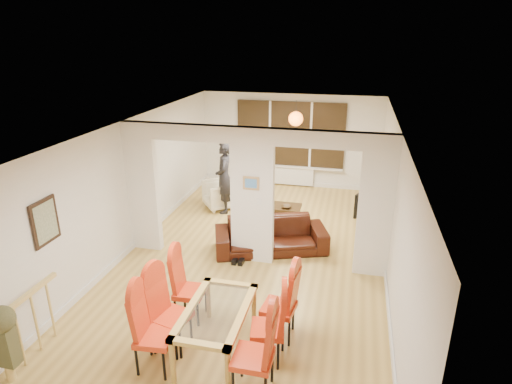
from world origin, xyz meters
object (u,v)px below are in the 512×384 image
(person, at_px, (224,177))
(television, at_px, (360,200))
(dining_table, at_px, (217,330))
(sofa, at_px, (271,236))
(dining_chair_lc, at_px, (190,287))
(dining_chair_rc, at_px, (279,302))
(dining_chair_ra, at_px, (253,352))
(dining_chair_rb, at_px, (268,324))
(dining_chair_la, at_px, (155,331))
(coffee_table, at_px, (277,210))
(bowl, at_px, (286,207))
(dining_chair_lb, at_px, (171,312))
(armchair, at_px, (220,194))
(bottle, at_px, (267,199))

(person, distance_m, television, 3.37)
(dining_table, distance_m, sofa, 3.05)
(dining_chair_lc, bearing_deg, dining_chair_rc, -7.22)
(dining_chair_ra, bearing_deg, dining_chair_rb, 84.91)
(dining_chair_la, relative_size, dining_chair_rc, 1.01)
(sofa, distance_m, person, 2.34)
(coffee_table, bearing_deg, sofa, -83.75)
(dining_chair_rc, xyz_separation_m, coffee_table, (-0.82, 4.32, -0.43))
(person, distance_m, bowl, 1.64)
(dining_chair_lb, distance_m, television, 6.13)
(dining_chair_lb, relative_size, dining_chair_lc, 1.05)
(coffee_table, bearing_deg, dining_chair_la, -96.55)
(dining_chair_lb, xyz_separation_m, sofa, (0.76, 3.11, -0.25))
(coffee_table, bearing_deg, dining_chair_rc, -79.24)
(dining_chair_ra, distance_m, dining_chair_rc, 1.09)
(dining_chair_rb, relative_size, coffee_table, 0.99)
(television, height_order, coffee_table, television)
(dining_table, distance_m, dining_chair_ra, 0.90)
(dining_chair_rb, height_order, television, dining_chair_rb)
(bowl, bearing_deg, dining_chair_ra, -84.83)
(dining_chair_ra, xyz_separation_m, sofa, (-0.51, 3.62, -0.27))
(armchair, distance_m, coffee_table, 1.52)
(dining_chair_lb, xyz_separation_m, dining_chair_rb, (1.32, 0.09, -0.03))
(armchair, bearing_deg, sofa, 3.65)
(dining_chair_rb, distance_m, bottle, 4.91)
(dining_chair_lc, relative_size, person, 0.62)
(dining_chair_lc, distance_m, person, 4.23)
(dining_chair_lb, relative_size, dining_chair_rc, 1.03)
(television, relative_size, coffee_table, 0.93)
(dining_chair_lb, relative_size, bottle, 3.92)
(armchair, distance_m, person, 0.61)
(dining_chair_la, bearing_deg, dining_chair_lc, 82.35)
(sofa, height_order, person, person)
(bowl, bearing_deg, person, 177.93)
(person, height_order, bottle, person)
(dining_chair_lb, height_order, dining_chair_rb, dining_chair_lb)
(dining_chair_ra, distance_m, person, 5.71)
(dining_chair_la, distance_m, bowl, 5.26)
(dining_table, relative_size, armchair, 1.91)
(dining_chair_lb, bearing_deg, dining_chair_lc, 103.26)
(dining_chair_rc, xyz_separation_m, person, (-2.12, 4.26, 0.32))
(bottle, bearing_deg, dining_table, -86.37)
(bottle, bearing_deg, bowl, -13.96)
(television, bearing_deg, dining_chair_lb, 179.56)
(dining_chair_la, distance_m, dining_chair_lb, 0.42)
(coffee_table, bearing_deg, television, 20.36)
(dining_chair_la, bearing_deg, coffee_table, 78.15)
(person, bearing_deg, dining_chair_lc, -2.98)
(armchair, bearing_deg, person, 3.96)
(dining_chair_la, bearing_deg, dining_chair_ra, -9.51)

